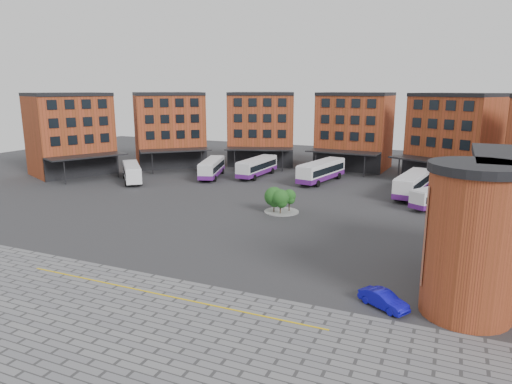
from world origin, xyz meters
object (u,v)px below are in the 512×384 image
at_px(bus_c, 257,167).
at_px(bus_f, 439,196).
at_px(bus_e, 412,184).
at_px(blue_car, 384,300).
at_px(bus_a, 132,171).
at_px(bus_d, 321,171).
at_px(bus_b, 212,168).
at_px(tree_island, 279,199).

relative_size(bus_c, bus_f, 1.21).
distance_m(bus_e, blue_car, 37.28).
distance_m(bus_c, bus_e, 27.12).
relative_size(bus_a, bus_d, 0.74).
xyz_separation_m(bus_b, bus_e, (33.67, -0.95, 0.10)).
height_order(bus_a, bus_f, bus_a).
distance_m(bus_a, bus_d, 31.73).
bearing_deg(bus_e, bus_f, -46.32).
distance_m(bus_a, bus_e, 44.76).
height_order(bus_b, bus_e, bus_e).
xyz_separation_m(bus_d, bus_f, (18.73, -10.01, -0.39)).
bearing_deg(bus_e, blue_car, -79.76).
distance_m(bus_a, blue_car, 54.21).
xyz_separation_m(bus_c, blue_car, (28.10, -42.09, -1.15)).
bearing_deg(bus_d, bus_b, -157.72).
bearing_deg(bus_a, bus_f, -39.14).
distance_m(tree_island, bus_b, 25.93).
relative_size(bus_e, blue_car, 3.25).
height_order(bus_c, bus_f, bus_c).
bearing_deg(bus_b, blue_car, -64.91).
distance_m(bus_c, bus_f, 32.17).
bearing_deg(bus_b, bus_d, -6.30).
xyz_separation_m(bus_c, bus_e, (26.68, -4.86, 0.05)).
height_order(bus_c, bus_d, bus_d).
bearing_deg(blue_car, bus_b, 73.85).
xyz_separation_m(bus_a, bus_f, (47.91, 2.45, -0.27)).
distance_m(tree_island, bus_e, 21.88).
height_order(tree_island, bus_a, tree_island).
bearing_deg(bus_c, bus_d, 1.51).
relative_size(bus_a, blue_car, 2.53).
height_order(bus_e, bus_f, bus_e).
height_order(tree_island, bus_f, tree_island).
bearing_deg(bus_e, tree_island, -123.25).
height_order(tree_island, bus_b, tree_island).
relative_size(tree_island, bus_f, 0.45).
distance_m(bus_a, bus_f, 47.98).
xyz_separation_m(bus_a, blue_car, (45.51, -29.43, -1.16)).
height_order(bus_f, blue_car, bus_f).
xyz_separation_m(bus_c, bus_f, (30.51, -10.20, -0.26)).
relative_size(bus_d, blue_car, 3.40).
bearing_deg(bus_b, bus_c, 11.68).
xyz_separation_m(bus_c, bus_d, (11.78, -0.19, 0.13)).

